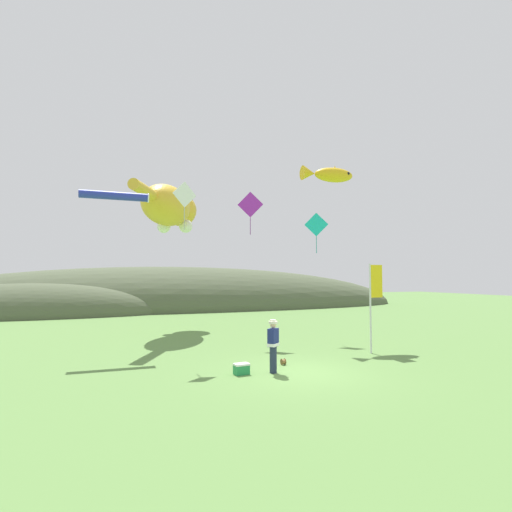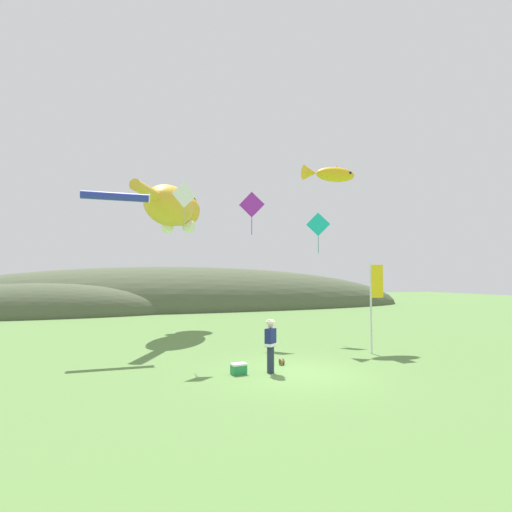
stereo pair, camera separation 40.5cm
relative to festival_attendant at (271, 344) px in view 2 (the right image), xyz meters
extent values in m
plane|color=#5B8442|center=(0.76, -0.23, -0.95)|extent=(120.00, 120.00, 0.00)
ellipsoid|color=#4C563D|center=(0.76, 29.18, -0.95)|extent=(53.16, 12.90, 8.61)
ellipsoid|color=#4C563D|center=(-11.38, 24.54, -0.95)|extent=(22.79, 6.74, 5.45)
cylinder|color=#232D47|center=(0.00, 0.00, -0.51)|extent=(0.24, 0.24, 0.88)
cube|color=navy|center=(0.00, 0.00, 0.23)|extent=(0.46, 0.44, 0.60)
cube|color=white|center=(0.00, 0.00, -0.01)|extent=(0.49, 0.47, 0.10)
sphere|color=beige|center=(0.00, 0.00, 0.64)|extent=(0.20, 0.20, 0.20)
cylinder|color=beige|center=(0.00, 0.00, 0.73)|extent=(0.30, 0.30, 0.09)
cylinder|color=beige|center=(0.00, 0.00, 0.79)|extent=(0.20, 0.20, 0.07)
cylinder|color=olive|center=(0.81, 0.99, -0.84)|extent=(0.13, 0.18, 0.18)
cylinder|color=brown|center=(0.74, 0.99, -0.84)|extent=(0.02, 0.23, 0.23)
cylinder|color=brown|center=(0.87, 0.99, -0.84)|extent=(0.02, 0.23, 0.23)
cube|color=#268C4C|center=(-1.06, 0.17, -0.80)|extent=(0.52, 0.38, 0.30)
cube|color=white|center=(-1.06, 0.17, -0.62)|extent=(0.53, 0.39, 0.06)
cylinder|color=silver|center=(5.22, 1.80, 0.94)|extent=(0.08, 0.08, 3.79)
cube|color=yellow|center=(5.54, 1.80, 2.08)|extent=(0.60, 0.03, 1.40)
ellipsoid|color=gold|center=(-2.09, 11.62, 6.55)|extent=(4.49, 5.65, 2.38)
ellipsoid|color=white|center=(-1.99, 11.84, 6.12)|extent=(2.68, 3.56, 1.31)
sphere|color=gold|center=(-0.79, 14.43, 6.79)|extent=(2.15, 2.15, 2.15)
cone|color=#503E10|center=(-1.33, 14.68, 7.57)|extent=(1.01, 1.01, 0.72)
cone|color=#503E10|center=(-0.26, 14.18, 7.57)|extent=(1.01, 1.01, 0.72)
sphere|color=white|center=(-2.01, 13.52, 5.54)|extent=(0.86, 0.86, 0.86)
sphere|color=white|center=(-0.70, 12.91, 5.54)|extent=(0.86, 0.86, 0.86)
cylinder|color=gold|center=(-3.70, 8.16, 6.67)|extent=(1.62, 2.62, 0.57)
ellipsoid|color=gold|center=(5.60, 5.26, 7.55)|extent=(2.17, 0.95, 0.75)
cone|color=gold|center=(4.20, 5.36, 7.55)|extent=(0.74, 0.80, 0.75)
cone|color=gold|center=(5.66, 5.26, 7.87)|extent=(0.37, 0.37, 0.35)
sphere|color=black|center=(6.27, 4.95, 7.61)|extent=(0.17, 0.17, 0.17)
cylinder|color=#2633A5|center=(-5.09, 5.91, 5.83)|extent=(2.88, 0.37, 0.36)
torus|color=white|center=(-3.65, 5.90, 5.83)|extent=(0.06, 0.44, 0.44)
cube|color=purple|center=(1.58, 6.85, 6.03)|extent=(1.21, 0.62, 1.35)
cylinder|color=black|center=(1.58, 6.87, 6.03)|extent=(0.82, 0.42, 0.02)
cube|color=#6B1A7C|center=(1.58, 6.85, 4.90)|extent=(0.03, 0.02, 0.90)
cube|color=white|center=(-2.43, 3.46, 5.60)|extent=(1.02, 0.33, 1.06)
cylinder|color=black|center=(-2.43, 3.47, 5.60)|extent=(0.69, 0.23, 0.02)
cube|color=#A9A9A9|center=(-2.43, 3.46, 4.62)|extent=(0.03, 0.02, 0.90)
cube|color=#19BFBF|center=(5.09, 6.23, 5.06)|extent=(1.11, 0.65, 1.27)
cylinder|color=black|center=(5.09, 6.24, 5.06)|extent=(0.74, 0.44, 0.02)
cube|color=#118585|center=(5.09, 6.23, 3.98)|extent=(0.03, 0.02, 0.90)
camera|label=1|loc=(-5.19, -12.53, 2.24)|focal=28.00mm
camera|label=2|loc=(-4.81, -12.66, 2.24)|focal=28.00mm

